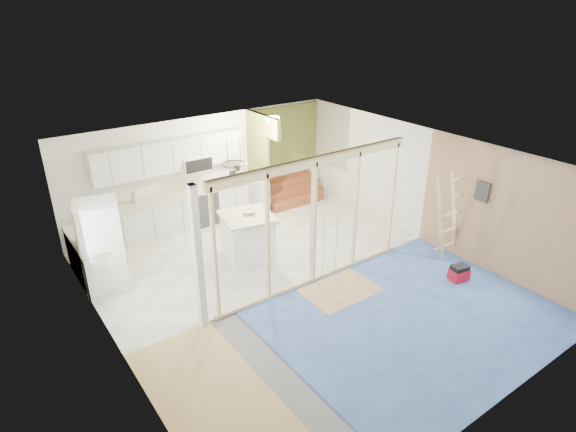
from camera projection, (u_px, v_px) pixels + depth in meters
room at (301, 226)px, 8.89m from camera, size 7.01×8.01×2.61m
floor_overlays at (302, 283)px, 9.52m from camera, size 7.00×8.00×0.03m
stud_frame at (291, 215)px, 8.64m from camera, size 4.66×0.14×2.60m
base_cabinets at (155, 225)px, 10.88m from camera, size 4.45×2.24×0.93m
upper_cabinets at (173, 156)px, 11.05m from camera, size 3.60×0.41×0.85m
green_partition at (280, 170)px, 12.82m from camera, size 2.25×1.51×2.60m
pot_rack at (234, 167)px, 9.84m from camera, size 0.52×0.52×0.72m
sheathing_panel at (508, 217)px, 9.25m from camera, size 0.02×4.00×2.60m
electrical_panel at (482, 191)px, 9.53m from camera, size 0.04×0.30×0.40m
ceiling_light at (273, 119)px, 11.33m from camera, size 0.32×0.32×0.08m
fridge at (103, 246)px, 9.06m from camera, size 0.94×0.91×1.78m
island at (248, 237)px, 10.23m from camera, size 1.22×1.22×1.01m
bowl at (249, 212)px, 10.11m from camera, size 0.33×0.33×0.07m
soap_bottle_a at (134, 195)px, 10.79m from camera, size 0.13×0.13×0.34m
soap_bottle_b at (230, 179)px, 11.98m from camera, size 0.11×0.11×0.20m
toolbox at (459, 273)px, 9.55m from camera, size 0.40×0.33×0.34m
ladder at (449, 215)px, 10.03m from camera, size 1.06×0.19×1.98m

